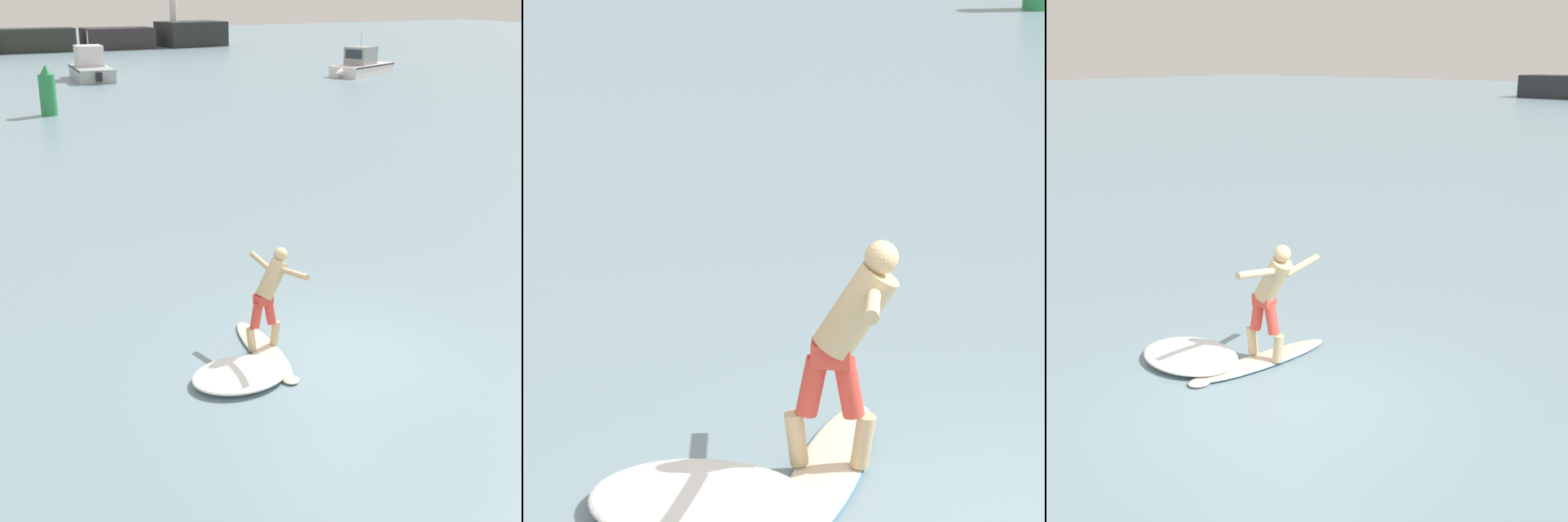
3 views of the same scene
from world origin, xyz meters
The scene contains 4 objects.
ground_plane centered at (0.00, 0.00, 0.00)m, with size 200.00×200.00×0.00m, color gray.
surfboard centered at (-0.93, 0.66, 0.03)m, with size 0.75×2.29×0.20m.
surfer centered at (-0.80, 0.70, 1.02)m, with size 0.76×1.58×1.62m.
wave_foam_at_tail centered at (-1.69, 0.04, 0.09)m, with size 1.52×1.17×0.18m.
Camera 3 is at (5.32, -5.86, 4.00)m, focal length 50.00 mm.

